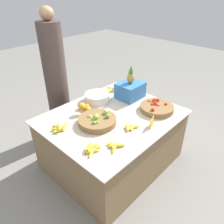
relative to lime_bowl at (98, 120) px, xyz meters
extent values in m
plane|color=gray|center=(0.21, -0.01, -0.69)|extent=(12.00, 12.00, 0.00)
cube|color=olive|center=(0.21, -0.01, -0.37)|extent=(1.36, 1.14, 0.64)
cube|color=#BCB29E|center=(0.21, -0.01, -0.04)|extent=(1.42, 1.19, 0.01)
cylinder|color=olive|center=(0.00, 0.00, 0.00)|extent=(0.39, 0.39, 0.06)
sphere|color=#89BC42|center=(-0.03, 0.02, 0.02)|extent=(0.05, 0.05, 0.05)
sphere|color=#7AB238|center=(0.03, -0.03, 0.00)|extent=(0.05, 0.05, 0.05)
sphere|color=#89BC42|center=(0.12, 0.00, 0.05)|extent=(0.06, 0.06, 0.06)
sphere|color=#89BC42|center=(0.07, 0.01, 0.00)|extent=(0.05, 0.05, 0.05)
sphere|color=#6BA333|center=(-0.05, -0.06, 0.02)|extent=(0.04, 0.04, 0.04)
sphere|color=#7AB238|center=(-0.04, 0.08, 0.01)|extent=(0.05, 0.05, 0.05)
sphere|color=#6BA333|center=(0.02, 0.02, 0.03)|extent=(0.05, 0.05, 0.05)
sphere|color=#89BC42|center=(0.00, 0.01, 0.04)|extent=(0.04, 0.04, 0.04)
sphere|color=#89BC42|center=(-0.02, 0.01, 0.05)|extent=(0.05, 0.05, 0.05)
sphere|color=#6BA333|center=(0.08, -0.07, 0.04)|extent=(0.05, 0.05, 0.05)
sphere|color=#89BC42|center=(-0.04, 0.08, 0.02)|extent=(0.05, 0.05, 0.05)
sphere|color=#89BC42|center=(0.03, 0.04, 0.02)|extent=(0.06, 0.06, 0.06)
sphere|color=#7AB238|center=(0.01, -0.07, 0.00)|extent=(0.05, 0.05, 0.05)
sphere|color=#6BA333|center=(0.08, -0.06, 0.01)|extent=(0.05, 0.05, 0.05)
sphere|color=#6BA333|center=(-0.09, -0.05, 0.03)|extent=(0.04, 0.04, 0.04)
cylinder|color=olive|center=(0.64, -0.30, -0.01)|extent=(0.38, 0.38, 0.06)
sphere|color=red|center=(0.64, -0.30, 0.00)|extent=(0.04, 0.04, 0.04)
sphere|color=red|center=(0.52, -0.32, 0.04)|extent=(0.04, 0.04, 0.04)
sphere|color=red|center=(0.65, -0.26, -0.01)|extent=(0.05, 0.05, 0.05)
sphere|color=red|center=(0.67, -0.17, 0.01)|extent=(0.05, 0.05, 0.05)
sphere|color=red|center=(0.72, -0.21, 0.04)|extent=(0.05, 0.05, 0.05)
sphere|color=red|center=(0.73, -0.36, 0.03)|extent=(0.04, 0.04, 0.04)
sphere|color=red|center=(0.73, -0.22, 0.03)|extent=(0.05, 0.05, 0.05)
sphere|color=red|center=(0.65, -0.26, 0.04)|extent=(0.04, 0.04, 0.04)
sphere|color=red|center=(0.65, -0.33, 0.01)|extent=(0.04, 0.04, 0.04)
sphere|color=red|center=(0.75, -0.28, 0.00)|extent=(0.05, 0.05, 0.05)
sphere|color=red|center=(0.74, -0.24, 0.04)|extent=(0.05, 0.05, 0.05)
sphere|color=red|center=(0.63, -0.25, 0.02)|extent=(0.05, 0.05, 0.05)
sphere|color=red|center=(0.65, -0.30, 0.02)|extent=(0.05, 0.05, 0.05)
sphere|color=orange|center=(0.11, 0.29, 0.00)|extent=(0.07, 0.07, 0.07)
sphere|color=orange|center=(0.09, 0.34, 0.00)|extent=(0.08, 0.08, 0.08)
sphere|color=orange|center=(0.07, 0.23, 0.00)|extent=(0.07, 0.07, 0.07)
sphere|color=orange|center=(0.01, 0.26, 0.06)|extent=(0.08, 0.08, 0.08)
sphere|color=orange|center=(0.02, 0.26, 0.05)|extent=(0.07, 0.07, 0.07)
cylinder|color=silver|center=(0.33, 0.36, 0.01)|extent=(0.30, 0.30, 0.10)
cube|color=orange|center=(0.34, -0.44, 0.01)|extent=(0.11, 0.04, 0.10)
cube|color=#3370B7|center=(0.68, 0.13, 0.06)|extent=(0.31, 0.27, 0.19)
ellipsoid|color=#B28E38|center=(0.68, 0.13, 0.22)|extent=(0.09, 0.09, 0.13)
cone|color=#387A33|center=(0.68, 0.13, 0.34)|extent=(0.06, 0.06, 0.09)
ellipsoid|color=yellow|center=(-0.34, 0.21, -0.02)|extent=(0.04, 0.15, 0.03)
ellipsoid|color=yellow|center=(-0.36, 0.17, -0.02)|extent=(0.14, 0.05, 0.03)
ellipsoid|color=yellow|center=(-0.35, 0.19, -0.02)|extent=(0.12, 0.13, 0.04)
ellipsoid|color=yellow|center=(-0.31, 0.16, 0.01)|extent=(0.13, 0.05, 0.03)
ellipsoid|color=yellow|center=(-0.34, 0.19, 0.00)|extent=(0.09, 0.13, 0.03)
ellipsoid|color=yellow|center=(0.17, -0.31, -0.02)|extent=(0.14, 0.12, 0.03)
ellipsoid|color=yellow|center=(0.14, -0.29, -0.02)|extent=(0.12, 0.11, 0.03)
ellipsoid|color=yellow|center=(0.16, -0.31, -0.02)|extent=(0.10, 0.11, 0.03)
ellipsoid|color=yellow|center=(0.18, -0.33, -0.02)|extent=(0.15, 0.05, 0.03)
ellipsoid|color=yellow|center=(-0.30, -0.27, -0.02)|extent=(0.13, 0.07, 0.03)
ellipsoid|color=yellow|center=(-0.34, -0.29, -0.02)|extent=(0.13, 0.10, 0.03)
ellipsoid|color=yellow|center=(-0.33, -0.23, -0.02)|extent=(0.13, 0.08, 0.03)
ellipsoid|color=yellow|center=(-0.33, -0.27, -0.02)|extent=(0.14, 0.05, 0.03)
ellipsoid|color=yellow|center=(-0.35, -0.30, -0.02)|extent=(0.14, 0.09, 0.03)
ellipsoid|color=yellow|center=(-0.32, -0.27, 0.00)|extent=(0.15, 0.04, 0.03)
ellipsoid|color=yellow|center=(-0.33, -0.25, 0.00)|extent=(0.12, 0.10, 0.03)
ellipsoid|color=yellow|center=(0.60, 0.42, -0.02)|extent=(0.11, 0.04, 0.04)
ellipsoid|color=yellow|center=(0.64, 0.42, -0.02)|extent=(0.09, 0.12, 0.03)
ellipsoid|color=yellow|center=(0.61, 0.41, -0.02)|extent=(0.14, 0.03, 0.03)
ellipsoid|color=yellow|center=(0.61, 0.41, 0.00)|extent=(0.11, 0.07, 0.03)
ellipsoid|color=yellow|center=(0.66, 0.43, 0.00)|extent=(0.07, 0.14, 0.03)
ellipsoid|color=yellow|center=(-0.14, -0.39, -0.02)|extent=(0.15, 0.12, 0.03)
ellipsoid|color=yellow|center=(-0.17, -0.39, -0.02)|extent=(0.15, 0.10, 0.03)
ellipsoid|color=yellow|center=(-0.15, -0.37, -0.02)|extent=(0.10, 0.14, 0.03)
ellipsoid|color=yellow|center=(-0.16, -0.36, -0.02)|extent=(0.10, 0.13, 0.03)
cylinder|color=#473833|center=(0.13, 0.89, 0.08)|extent=(0.28, 0.28, 1.54)
sphere|color=#A87A56|center=(0.13, 0.89, 0.93)|extent=(0.16, 0.16, 0.16)
camera|label=1|loc=(-1.26, -1.39, 1.23)|focal=35.00mm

